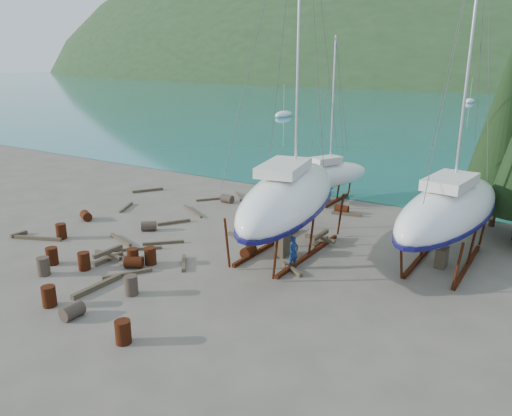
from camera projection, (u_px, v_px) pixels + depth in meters
The scene contains 46 objects.
ground at pixel (209, 263), 25.05m from camera, with size 600.00×600.00×0.00m, color #585346.
far_house_left at pixel (376, 77), 208.38m from camera, with size 6.60×5.60×5.60m.
far_house_center at pixel (478, 79), 187.61m from camera, with size 6.60×5.60×5.60m.
cypress_back_left at pixel (507, 117), 28.71m from camera, with size 4.14×4.14×11.50m.
moored_boat_left at pixel (284, 115), 88.84m from camera, with size 2.00×5.00×6.05m.
moored_boat_far at pixel (470, 101), 117.68m from camera, with size 2.00×5.00×6.05m.
large_sailboat_near at pixel (289, 197), 25.63m from camera, with size 6.02×12.55×19.01m.
large_sailboat_far at pixel (449, 209), 24.24m from camera, with size 4.32×11.21×17.30m.
small_sailboat_shore at pixel (328, 175), 35.72m from camera, with size 5.01×7.40×11.38m.
worker at pixel (293, 253), 24.17m from camera, with size 0.61×0.40×1.66m, color navy.
drum_0 at pixel (52, 256), 24.80m from camera, with size 0.58×0.58×0.88m, color #55200E.
drum_1 at pixel (72, 311), 19.69m from camera, with size 0.58×0.58×0.88m, color #2D2823.
drum_2 at pixel (86, 216), 31.68m from camera, with size 0.58×0.58×0.88m, color #55200E.
drum_3 at pixel (49, 296), 20.59m from camera, with size 0.58×0.58×0.88m, color #55200E.
drum_4 at pixel (342, 209), 33.05m from camera, with size 0.58×0.58×0.88m, color #55200E.
drum_5 at pixel (131, 285), 21.59m from camera, with size 0.58×0.58×0.88m, color #2D2823.
drum_6 at pixel (248, 251), 25.84m from camera, with size 0.58×0.58×0.88m, color #55200E.
drum_7 at pixel (123, 332), 17.89m from camera, with size 0.58×0.58×0.88m, color #55200E.
drum_8 at pixel (61, 231), 28.37m from camera, with size 0.58×0.58×0.88m, color #55200E.
drum_9 at pixel (227, 199), 35.58m from camera, with size 0.58×0.58×0.88m, color #2D2823.
drum_10 at pixel (84, 261), 24.18m from camera, with size 0.58×0.58×0.88m, color #55200E.
drum_11 at pixel (256, 225), 29.86m from camera, with size 0.58×0.58×0.88m, color #2D2823.
drum_12 at pixel (134, 262), 24.43m from camera, with size 0.58×0.58×0.88m, color #55200E.
drum_13 at pixel (133, 257), 24.66m from camera, with size 0.58×0.58×0.88m, color #55200E.
drum_14 at pixel (150, 256), 24.81m from camera, with size 0.58×0.58×0.88m, color #55200E.
drum_15 at pixel (149, 226), 29.74m from camera, with size 0.58×0.58×0.88m, color #2D2823.
drum_16 at pixel (43, 266), 23.56m from camera, with size 0.58×0.58×0.88m, color #2D2823.
timber_0 at pixel (211, 199), 36.27m from camera, with size 0.14×2.27×0.14m, color brown.
timber_1 at pixel (292, 269), 24.08m from camera, with size 0.19×1.62×0.19m, color brown.
timber_2 at pixel (148, 190), 38.63m from camera, with size 0.19×2.39×0.19m, color brown.
timber_3 at pixel (136, 249), 26.72m from camera, with size 0.15×2.69×0.15m, color brown.
timber_4 at pixel (174, 222), 31.07m from camera, with size 0.17×2.11×0.17m, color brown.
timber_5 at pixel (128, 274), 23.61m from camera, with size 0.16×2.35×0.16m, color brown.
timber_6 at pixel (347, 214), 32.70m from camera, with size 0.19×1.98×0.19m, color brown.
timber_7 at pixel (184, 263), 24.84m from camera, with size 0.17×1.92×0.17m, color brown.
timber_8 at pixel (242, 236), 28.61m from camera, with size 0.19×1.86×0.19m, color brown.
timber_9 at pixel (239, 196), 36.95m from camera, with size 0.15×2.33×0.15m, color brown.
timber_11 at pixel (163, 243), 27.63m from camera, with size 0.15×2.26×0.15m, color brown.
timber_12 at pixel (121, 240), 28.08m from camera, with size 0.17×2.33×0.17m, color brown.
timber_13 at pixel (19, 234), 28.88m from camera, with size 0.22×0.97×0.22m, color brown.
timber_14 at pixel (38, 238), 28.27m from camera, with size 0.18×2.89×0.18m, color brown.
timber_15 at pixel (193, 211), 33.36m from camera, with size 0.15×2.98×0.15m, color brown.
timber_16 at pixel (97, 286), 22.23m from camera, with size 0.23×2.66×0.23m, color brown.
timber_17 at pixel (126, 207), 34.23m from camera, with size 0.16×2.18×0.16m, color brown.
timber_pile_fore at pixel (108, 255), 25.27m from camera, with size 1.80×1.80×0.60m.
timber_pile_aft at pixel (320, 239), 27.59m from camera, with size 1.80×1.80×0.60m.
Camera 1 is at (14.57, -18.22, 9.82)m, focal length 35.00 mm.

